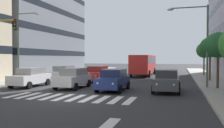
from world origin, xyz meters
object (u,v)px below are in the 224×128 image
at_px(car_0, 167,80).
at_px(car_row2_0, 98,74).
at_px(street_lamp_left, 200,36).
at_px(street_lamp_right, 22,40).
at_px(car_3, 31,77).
at_px(bus_behind_traffic, 144,63).
at_px(street_tree_2, 210,47).
at_px(car_row2_1, 64,73).
at_px(car_1, 113,80).
at_px(street_tree_3, 204,50).
at_px(car_2, 73,78).
at_px(street_tree_1, 218,45).

height_order(car_0, car_row2_0, same).
relative_size(street_lamp_left, street_lamp_right, 0.96).
xyz_separation_m(car_0, car_3, (12.13, 0.05, 0.00)).
xyz_separation_m(car_0, bus_behind_traffic, (4.16, -16.44, 0.97)).
bearing_deg(street_tree_2, car_row2_1, 11.41).
xyz_separation_m(car_0, car_1, (4.16, 0.50, 0.00)).
bearing_deg(car_3, street_tree_2, -150.49).
xyz_separation_m(car_1, street_tree_3, (-8.45, -17.65, 2.79)).
xyz_separation_m(car_2, car_row2_1, (3.95, -5.85, 0.00)).
distance_m(car_2, bus_behind_traffic, 16.83).
height_order(bus_behind_traffic, street_tree_3, street_tree_3).
bearing_deg(car_2, street_tree_2, -143.10).
relative_size(car_row2_1, street_tree_1, 0.97).
xyz_separation_m(car_0, car_2, (7.95, -0.08, 0.00)).
height_order(car_0, car_row2_1, same).
bearing_deg(street_lamp_left, street_tree_3, -96.67).
xyz_separation_m(car_row2_0, street_tree_2, (-11.95, -3.11, 2.88)).
xyz_separation_m(car_row2_1, street_lamp_right, (2.97, 3.52, 3.63)).
bearing_deg(street_tree_3, car_3, 46.33).
relative_size(street_lamp_right, street_tree_1, 1.57).
relative_size(car_0, street_lamp_right, 0.62).
bearing_deg(street_lamp_left, car_row2_0, -18.43).
height_order(car_2, car_row2_0, same).
height_order(car_3, bus_behind_traffic, bus_behind_traffic).
distance_m(street_lamp_right, street_tree_3, 24.19).
distance_m(car_row2_1, street_tree_3, 19.90).
height_order(car_2, street_lamp_left, street_lamp_left).
bearing_deg(car_0, car_3, 0.25).
height_order(car_1, car_row2_1, same).
bearing_deg(car_row2_1, street_lamp_left, 167.07).
xyz_separation_m(street_tree_1, street_tree_2, (-0.19, -6.94, 0.11)).
distance_m(street_tree_1, street_tree_2, 6.94).
bearing_deg(street_lamp_left, car_2, 13.45).
bearing_deg(bus_behind_traffic, car_3, 64.19).
xyz_separation_m(car_1, street_lamp_right, (10.72, -2.91, 3.63)).
xyz_separation_m(bus_behind_traffic, street_lamp_right, (10.72, 14.03, 2.65)).
height_order(bus_behind_traffic, street_tree_1, street_tree_1).
bearing_deg(street_lamp_right, street_tree_1, 179.44).
relative_size(car_row2_1, street_lamp_left, 0.64).
distance_m(car_row2_1, street_lamp_left, 15.30).
xyz_separation_m(car_1, street_tree_1, (-8.12, -2.72, 2.77)).
relative_size(car_0, car_row2_1, 1.00).
bearing_deg(car_0, car_1, 6.84).
height_order(car_row2_1, street_tree_3, street_tree_3).
relative_size(car_1, car_2, 1.00).
distance_m(car_0, street_tree_2, 10.47).
relative_size(car_1, car_row2_1, 1.00).
height_order(car_2, street_tree_1, street_tree_1).
bearing_deg(car_1, car_0, -173.16).
height_order(car_0, street_tree_1, street_tree_1).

